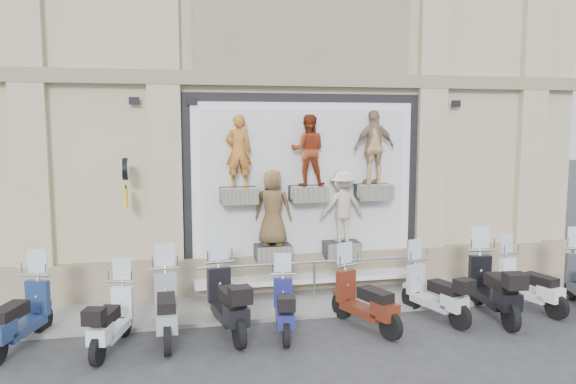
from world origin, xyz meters
name	(u,v)px	position (x,y,z in m)	size (l,w,h in m)	color
ground	(342,336)	(0.00, 0.00, 0.00)	(90.00, 90.00, 0.00)	#2D2D30
sidewalk	(313,299)	(0.00, 2.10, 0.04)	(16.00, 2.20, 0.08)	gray
building	(271,51)	(0.00, 7.00, 6.00)	(14.00, 8.60, 12.00)	#BFAF8B
shop_vitrine	(310,191)	(0.09, 2.75, 2.37)	(5.60, 0.83, 4.30)	black
guard_rail	(314,282)	(0.00, 2.00, 0.47)	(5.06, 0.10, 0.93)	#9EA0A5
clock_sign_bracket	(126,176)	(-3.90, 2.47, 2.80)	(0.10, 0.80, 1.02)	black
scooter_a	(19,304)	(-5.61, 0.65, 0.80)	(0.58, 1.97, 1.60)	navy
scooter_b	(111,308)	(-4.06, 0.26, 0.73)	(0.53, 1.80, 1.46)	silver
scooter_c	(166,296)	(-3.14, 0.54, 0.81)	(0.58, 2.00, 1.62)	gray
scooter_d	(227,289)	(-2.04, 0.58, 0.85)	(0.61, 2.09, 1.70)	black
scooter_e	(284,297)	(-1.02, 0.34, 0.70)	(0.50, 1.72, 1.40)	navy
scooter_f	(365,289)	(0.53, 0.28, 0.78)	(0.56, 1.91, 1.55)	#571D0F
scooter_g	(435,282)	(2.07, 0.48, 0.75)	(0.54, 1.86, 1.51)	#B5B9BC
scooter_h	(494,275)	(3.25, 0.32, 0.87)	(0.62, 2.13, 1.73)	black
scooter_i	(529,275)	(4.25, 0.59, 0.75)	(0.54, 1.85, 1.50)	white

